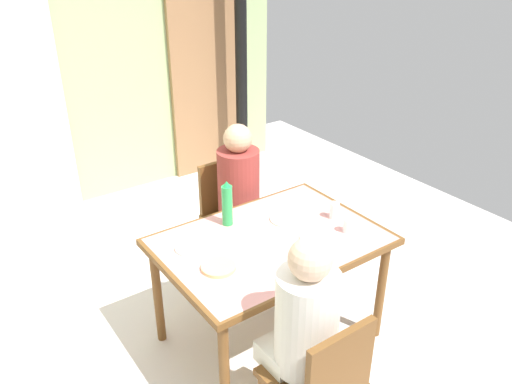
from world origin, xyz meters
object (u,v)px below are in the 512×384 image
Objects in this scene: dining_table at (270,250)px; chair_far_diner at (230,211)px; person_near_diner at (305,318)px; person_far_diner at (240,184)px; water_bottle_green_near at (227,204)px; chair_near_diner at (321,381)px.

chair_far_diner is at bearing 74.05° from dining_table.
person_near_diner is 1.00× the size of person_far_diner.
dining_table is 0.75m from person_near_diner.
person_far_diner reaches higher than chair_far_diner.
water_bottle_green_near is (-0.35, -0.38, 0.11)m from person_far_diner.
chair_near_diner is 1.13× the size of person_near_diner.
chair_far_diner is at bearing 69.99° from person_near_diner.
chair_near_diner is 1.13× the size of person_far_diner.
chair_near_diner is 0.31m from person_near_diner.
chair_near_diner is 1.61m from person_far_diner.
person_far_diner is at bearing 90.00° from chair_far_diner.
water_bottle_green_near is (0.20, 0.97, 0.11)m from person_near_diner.
person_far_diner reaches higher than water_bottle_green_near.
chair_far_diner is 0.31m from person_far_diner.
person_far_diner is at bearing 47.87° from water_bottle_green_near.
chair_far_diner is 1.61m from person_near_diner.
chair_near_diner is 2.94× the size of water_bottle_green_near.
person_far_diner is (-0.00, -0.14, 0.28)m from chair_far_diner.
dining_table is at bearing 71.05° from person_far_diner.
dining_table is 0.86m from chair_far_diner.
chair_far_diner is (0.23, 0.81, -0.18)m from dining_table.
person_near_diner is (-0.54, -1.49, 0.28)m from chair_far_diner.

